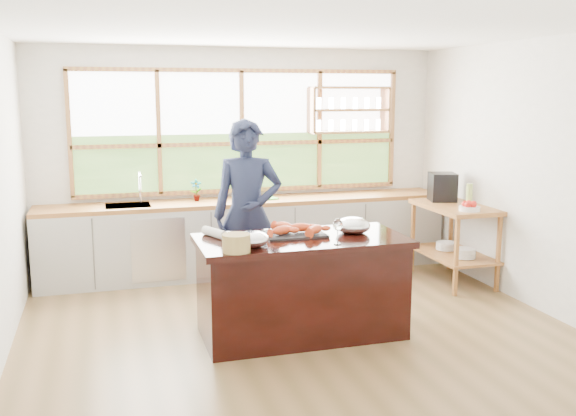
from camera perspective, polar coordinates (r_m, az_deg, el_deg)
name	(u,v)px	position (r m, az deg, el deg)	size (l,w,h in m)	color
ground_plane	(295,326)	(6.12, 0.61, -10.48)	(5.00, 5.00, 0.00)	brown
room_shell	(282,136)	(6.24, -0.53, 6.42)	(5.02, 4.52, 2.71)	silver
back_counter	(247,236)	(7.79, -3.69, -2.48)	(4.90, 0.63, 0.90)	#A7A59E
right_shelf_unit	(454,230)	(7.61, 14.57, -1.94)	(0.62, 1.10, 0.90)	#A2662D
island	(301,286)	(5.80, 1.20, -6.95)	(1.85, 0.90, 0.90)	black
cook	(248,215)	(6.47, -3.61, -0.58)	(0.70, 0.46, 1.91)	#171C35
potted_plant	(196,190)	(7.64, -8.16, 1.58)	(0.14, 0.09, 0.26)	slate
cutting_board	(259,198)	(7.74, -2.62, 0.86)	(0.40, 0.30, 0.01)	green
espresso_machine	(442,187)	(7.79, 13.56, 1.83)	(0.29, 0.31, 0.33)	black
wine_bottle	(469,196)	(7.40, 15.80, 1.06)	(0.07, 0.07, 0.27)	#A3C25B
fruit_bowl	(469,207)	(7.22, 15.83, 0.10)	(0.23, 0.23, 0.11)	silver
slate_board	(293,234)	(5.78, 0.46, -2.33)	(0.55, 0.40, 0.02)	black
lobster_pile	(296,229)	(5.78, 0.68, -1.84)	(0.52, 0.44, 0.08)	#E95016
mixing_bowl_left	(251,239)	(5.36, -3.27, -2.77)	(0.29, 0.29, 0.14)	silver
mixing_bowl_right	(353,226)	(5.89, 5.79, -1.56)	(0.32, 0.32, 0.15)	silver
wine_glass	(338,226)	(5.42, 4.45, -1.57)	(0.08, 0.08, 0.22)	white
wicker_basket	(236,243)	(5.18, -4.62, -3.13)	(0.23, 0.23, 0.15)	#9F8449
parchment_roll	(214,233)	(5.73, -6.55, -2.19)	(0.08, 0.08, 0.30)	silver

